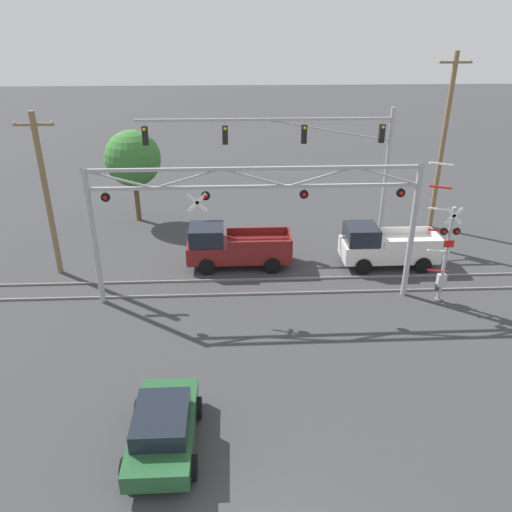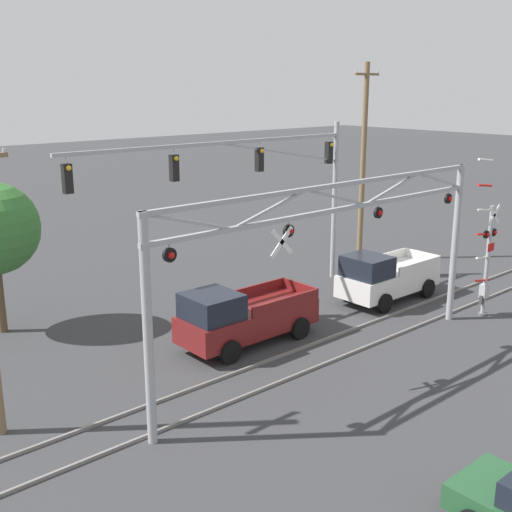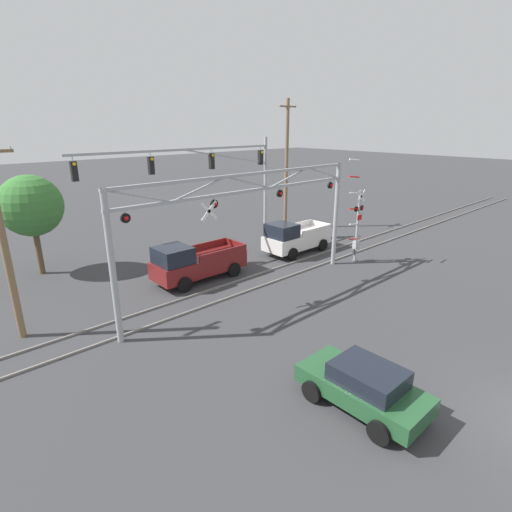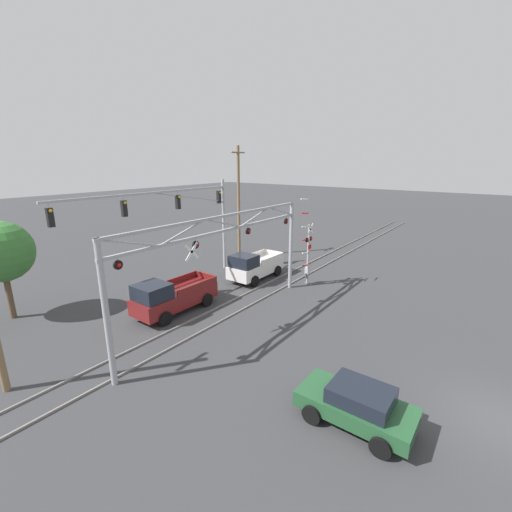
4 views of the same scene
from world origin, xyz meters
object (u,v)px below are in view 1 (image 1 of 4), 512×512
(utility_pole_left, at_px, (47,194))
(pickup_truck_lead, at_px, (233,247))
(crossing_gantry, at_px, (255,210))
(traffic_signal_span, at_px, (317,147))
(utility_pole_right, at_px, (443,143))
(background_tree_beyond_span, at_px, (133,159))
(crossing_signal_mast, at_px, (444,254))
(sedan_waiting, at_px, (163,427))
(pickup_truck_following, at_px, (384,246))

(utility_pole_left, bearing_deg, pickup_truck_lead, 2.53)
(crossing_gantry, relative_size, traffic_signal_span, 1.02)
(utility_pole_left, bearing_deg, utility_pole_right, 13.88)
(crossing_gantry, height_order, background_tree_beyond_span, crossing_gantry)
(crossing_signal_mast, relative_size, pickup_truck_lead, 1.22)
(sedan_waiting, bearing_deg, traffic_signal_span, 66.56)
(crossing_signal_mast, bearing_deg, pickup_truck_following, 110.77)
(traffic_signal_span, height_order, background_tree_beyond_span, traffic_signal_span)
(crossing_signal_mast, distance_m, background_tree_beyond_span, 18.97)
(pickup_truck_following, distance_m, background_tree_beyond_span, 15.92)
(traffic_signal_span, height_order, utility_pole_right, utility_pole_right)
(crossing_gantry, xyz_separation_m, traffic_signal_span, (3.76, 7.03, 1.07))
(crossing_signal_mast, height_order, background_tree_beyond_span, crossing_signal_mast)
(traffic_signal_span, xyz_separation_m, background_tree_beyond_span, (-10.76, 3.42, -1.36))
(traffic_signal_span, bearing_deg, utility_pole_left, -163.80)
(pickup_truck_lead, relative_size, utility_pole_left, 0.67)
(crossing_signal_mast, distance_m, pickup_truck_following, 4.29)
(pickup_truck_following, distance_m, utility_pole_right, 8.00)
(utility_pole_left, relative_size, utility_pole_right, 0.79)
(traffic_signal_span, height_order, sedan_waiting, traffic_signal_span)
(sedan_waiting, relative_size, utility_pole_left, 0.50)
(pickup_truck_following, relative_size, utility_pole_left, 0.61)
(pickup_truck_following, height_order, utility_pole_left, utility_pole_left)
(crossing_gantry, xyz_separation_m, sedan_waiting, (-3.11, -8.81, -3.52))
(pickup_truck_lead, xyz_separation_m, utility_pole_right, (12.27, 4.82, 4.20))
(utility_pole_right, relative_size, background_tree_beyond_span, 1.78)
(sedan_waiting, height_order, utility_pole_right, utility_pole_right)
(crossing_signal_mast, bearing_deg, sedan_waiting, -144.41)
(traffic_signal_span, relative_size, utility_pole_left, 1.74)
(crossing_signal_mast, bearing_deg, background_tree_beyond_span, 144.04)
(pickup_truck_following, xyz_separation_m, background_tree_beyond_span, (-13.85, 7.27, 2.96))
(traffic_signal_span, bearing_deg, pickup_truck_following, -51.36)
(crossing_signal_mast, distance_m, utility_pole_right, 9.89)
(crossing_signal_mast, relative_size, pickup_truck_following, 1.32)
(pickup_truck_lead, relative_size, utility_pole_right, 0.52)
(pickup_truck_lead, xyz_separation_m, pickup_truck_following, (7.80, -0.31, -0.00))
(pickup_truck_following, height_order, sedan_waiting, pickup_truck_following)
(traffic_signal_span, xyz_separation_m, pickup_truck_lead, (-4.72, -3.55, -4.31))
(crossing_gantry, xyz_separation_m, crossing_signal_mast, (8.29, -0.65, -1.96))
(pickup_truck_following, height_order, background_tree_beyond_span, background_tree_beyond_span)
(traffic_signal_span, distance_m, pickup_truck_lead, 7.31)
(traffic_signal_span, xyz_separation_m, sedan_waiting, (-6.87, -15.84, -4.59))
(pickup_truck_following, bearing_deg, traffic_signal_span, 128.64)
(pickup_truck_lead, bearing_deg, traffic_signal_span, 36.94)
(crossing_signal_mast, height_order, utility_pole_right, utility_pole_right)
(crossing_signal_mast, relative_size, background_tree_beyond_span, 1.13)
(sedan_waiting, xyz_separation_m, utility_pole_left, (-6.67, 11.90, 3.38))
(traffic_signal_span, distance_m, background_tree_beyond_span, 11.37)
(traffic_signal_span, distance_m, sedan_waiting, 17.87)
(sedan_waiting, xyz_separation_m, utility_pole_right, (14.42, 17.12, 4.48))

